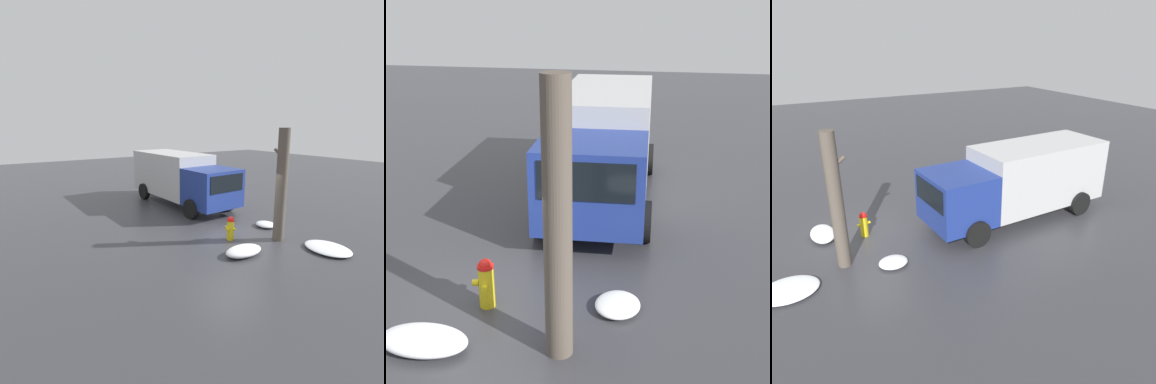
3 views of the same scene
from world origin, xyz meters
TOP-DOWN VIEW (x-y plane):
  - ground_plane at (0.00, 0.00)m, footprint 60.00×60.00m
  - fire_hydrant at (-0.00, 0.00)m, footprint 0.47×0.38m
  - tree_trunk at (-0.99, -1.46)m, footprint 0.61×0.40m
  - delivery_truck at (5.52, -1.22)m, footprint 7.09×2.75m
  - snow_pile_by_hydrant at (-2.61, -2.10)m, footprint 1.59×1.25m
  - snow_pile_curbside at (0.27, -2.19)m, footprint 0.87×0.76m
  - snow_pile_by_tree at (-1.29, 0.54)m, footprint 0.79×1.37m

SIDE VIEW (x-z plane):
  - ground_plane at x=0.00m, z-range 0.00..0.00m
  - snow_pile_by_hydrant at x=-2.61m, z-range 0.00..0.17m
  - snow_pile_curbside at x=0.27m, z-range 0.00..0.20m
  - snow_pile_by_tree at x=-1.29m, z-range 0.00..0.30m
  - fire_hydrant at x=0.00m, z-range 0.01..0.90m
  - delivery_truck at x=5.52m, z-range 0.14..2.83m
  - tree_trunk at x=-0.99m, z-range 0.01..4.10m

